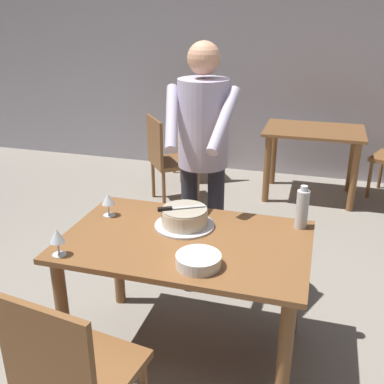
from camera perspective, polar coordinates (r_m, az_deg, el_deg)
ground_plane at (r=2.88m, az=-0.70°, el=-19.16°), size 14.00×14.00×0.00m
back_wall at (r=5.49m, az=9.92°, el=16.12°), size 10.00×0.12×2.70m
main_dining_table at (r=2.51m, az=-0.77°, el=-8.43°), size 1.32×0.83×0.75m
cake_on_platter at (r=2.56m, az=-0.94°, el=-3.27°), size 0.34×0.34×0.11m
cake_knife at (r=2.52m, az=-2.56°, el=-2.08°), size 0.25×0.15×0.02m
plate_stack at (r=2.19m, az=0.82°, el=-8.59°), size 0.22×0.22×0.06m
wine_glass_near at (r=2.71m, az=-10.49°, el=-0.93°), size 0.08×0.08×0.14m
wine_glass_far at (r=2.34m, az=-16.56°, el=-5.39°), size 0.08×0.08×0.14m
water_bottle at (r=2.59m, az=13.64°, el=-2.03°), size 0.07×0.07×0.25m
person_cutting_cake at (r=2.90m, az=1.36°, el=5.68°), size 0.47×0.56×1.72m
chair_near_side at (r=2.10m, az=-14.78°, el=-20.96°), size 0.50×0.50×0.90m
background_table at (r=4.91m, az=14.91°, el=5.79°), size 1.00×0.70×0.74m
background_chair_0 at (r=4.62m, az=-3.10°, el=4.41°), size 0.62×0.62×0.90m
background_chair_1 at (r=5.29m, az=0.27°, el=6.75°), size 0.61×0.61×0.90m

